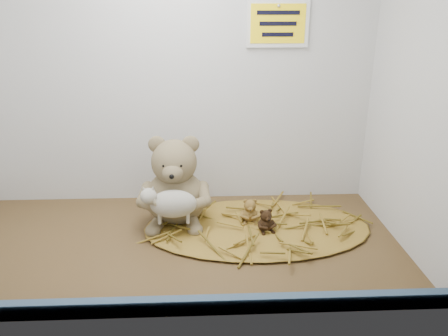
{
  "coord_description": "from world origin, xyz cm",
  "views": [
    {
      "loc": [
        8.38,
        -103.54,
        59.83
      ],
      "look_at": [
        13.18,
        3.82,
        19.83
      ],
      "focal_mm": 35.0,
      "sensor_mm": 36.0,
      "label": 1
    }
  ],
  "objects_px": {
    "mini_teddy_tan": "(250,209)",
    "main_teddy": "(175,180)",
    "mini_teddy_brown": "(266,219)",
    "toy_lamb": "(173,204)"
  },
  "relations": [
    {
      "from": "mini_teddy_brown",
      "to": "main_teddy",
      "type": "bearing_deg",
      "value": 145.34
    },
    {
      "from": "mini_teddy_brown",
      "to": "toy_lamb",
      "type": "bearing_deg",
      "value": 165.77
    },
    {
      "from": "mini_teddy_tan",
      "to": "main_teddy",
      "type": "bearing_deg",
      "value": 174.26
    },
    {
      "from": "toy_lamb",
      "to": "mini_teddy_brown",
      "type": "relative_size",
      "value": 2.51
    },
    {
      "from": "main_teddy",
      "to": "mini_teddy_tan",
      "type": "xyz_separation_m",
      "value": [
        0.21,
        -0.03,
        -0.08
      ]
    },
    {
      "from": "main_teddy",
      "to": "toy_lamb",
      "type": "bearing_deg",
      "value": -88.99
    },
    {
      "from": "toy_lamb",
      "to": "mini_teddy_brown",
      "type": "distance_m",
      "value": 0.26
    },
    {
      "from": "mini_teddy_tan",
      "to": "mini_teddy_brown",
      "type": "relative_size",
      "value": 1.08
    },
    {
      "from": "main_teddy",
      "to": "mini_teddy_tan",
      "type": "relative_size",
      "value": 3.67
    },
    {
      "from": "main_teddy",
      "to": "mini_teddy_brown",
      "type": "bearing_deg",
      "value": -18.58
    }
  ]
}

